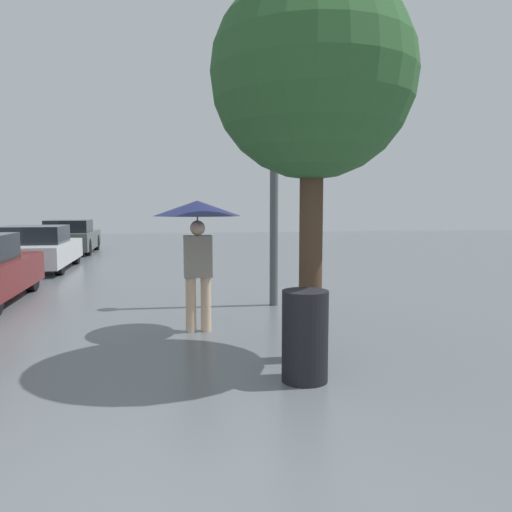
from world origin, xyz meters
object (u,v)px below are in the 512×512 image
Objects in this scene: pedestrian at (197,223)px; parked_car_third at (36,249)px; street_lamp at (274,134)px; parked_car_farthest at (70,237)px; tree at (313,79)px; trash_bin at (305,336)px.

pedestrian is 0.46× the size of parked_car_third.
pedestrian is at bearing -62.96° from parked_car_third.
street_lamp is (1.43, 1.61, 1.45)m from pedestrian.
parked_car_farthest is 12.38m from street_lamp.
pedestrian is 0.43× the size of tree.
street_lamp is at bearing 84.73° from tree.
pedestrian is at bearing -131.61° from street_lamp.
trash_bin is (0.89, -2.16, -1.05)m from pedestrian.
trash_bin is at bearing -67.66° from pedestrian.
pedestrian is 2.46m from tree.
parked_car_farthest reaches higher than trash_bin.
parked_car_farthest is (-3.81, 12.57, -0.93)m from pedestrian.
parked_car_third is 10.62m from tree.
tree is (1.14, -1.50, 1.59)m from pedestrian.
parked_car_third is 10.79m from trash_bin.
tree is at bearing -61.11° from parked_car_third.
parked_car_third reaches higher than trash_bin.
parked_car_farthest is at bearing 89.60° from parked_car_third.
parked_car_third is 0.93× the size of tree.
parked_car_third is 5.03m from parked_car_farthest.
parked_car_third is 4.33× the size of trash_bin.
pedestrian is at bearing 127.22° from tree.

